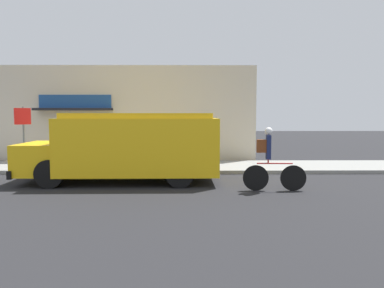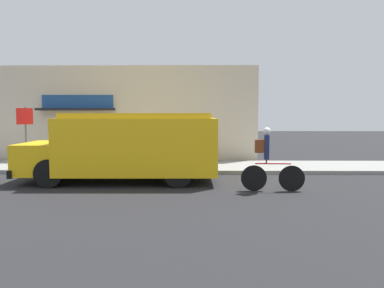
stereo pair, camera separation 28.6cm
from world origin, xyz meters
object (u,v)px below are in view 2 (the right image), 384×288
cyclist (269,161)px  trash_bin (93,153)px  school_bus (129,146)px  stop_sign_post (25,127)px

cyclist → trash_bin: (-6.33, 5.16, -0.32)m
school_bus → trash_bin: school_bus is taller
school_bus → stop_sign_post: 4.65m
trash_bin → school_bus: bearing=-59.5°
school_bus → cyclist: size_ratio=3.45×
cyclist → trash_bin: size_ratio=2.32×
stop_sign_post → trash_bin: stop_sign_post is taller
school_bus → cyclist: (4.16, -1.48, -0.31)m
school_bus → trash_bin: size_ratio=7.99×
school_bus → stop_sign_post: stop_sign_post is taller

